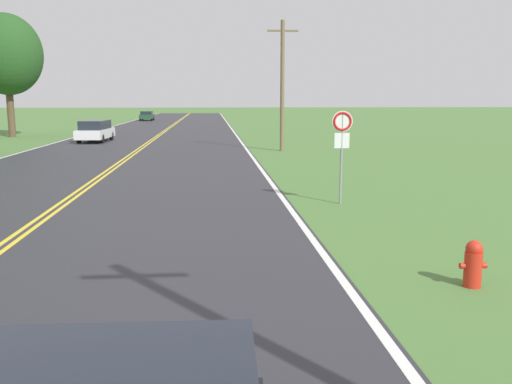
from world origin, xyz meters
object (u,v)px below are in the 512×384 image
object	(u,v)px
tree_left_verge	(6,55)
car_white_van_mid_far	(95,130)
car_dark_green_sedan_receding	(147,116)
traffic_sign	(342,134)
fire_hydrant	(473,263)

from	to	relation	value
tree_left_verge	car_white_van_mid_far	distance (m)	11.25
car_white_van_mid_far	car_dark_green_sedan_receding	world-z (taller)	car_white_van_mid_far
car_dark_green_sedan_receding	tree_left_verge	bearing A→B (deg)	168.90
traffic_sign	tree_left_verge	world-z (taller)	tree_left_verge
traffic_sign	car_white_van_mid_far	world-z (taller)	traffic_sign
fire_hydrant	car_dark_green_sedan_receding	size ratio (longest dim) A/B	0.20
traffic_sign	car_dark_green_sedan_receding	world-z (taller)	traffic_sign
tree_left_verge	car_dark_green_sedan_receding	world-z (taller)	tree_left_verge
traffic_sign	tree_left_verge	bearing A→B (deg)	123.18
traffic_sign	car_dark_green_sedan_receding	distance (m)	65.19
car_white_van_mid_far	car_dark_green_sedan_receding	distance (m)	39.30
fire_hydrant	traffic_sign	distance (m)	7.39
fire_hydrant	tree_left_verge	bearing A→B (deg)	118.43
car_white_van_mid_far	car_dark_green_sedan_receding	bearing A→B (deg)	3.59
traffic_sign	tree_left_verge	size ratio (longest dim) A/B	0.28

